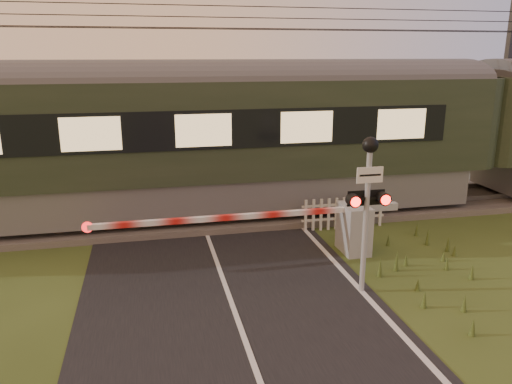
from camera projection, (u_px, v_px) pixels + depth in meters
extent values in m
plane|color=#303E18|center=(240.00, 327.00, 9.12)|extent=(160.00, 160.00, 0.00)
cube|color=black|center=(240.00, 326.00, 9.12)|extent=(6.00, 140.00, 0.02)
cube|color=#47423D|center=(200.00, 215.00, 15.22)|extent=(140.00, 3.40, 0.24)
cube|color=slate|center=(203.00, 216.00, 14.49)|extent=(140.00, 0.08, 0.14)
cube|color=slate|center=(198.00, 203.00, 15.84)|extent=(140.00, 0.08, 0.14)
cube|color=#2D2116|center=(200.00, 211.00, 15.18)|extent=(0.24, 2.20, 0.06)
cylinder|color=black|center=(196.00, 28.00, 13.48)|extent=(120.00, 0.02, 0.02)
cylinder|color=black|center=(193.00, 29.00, 14.04)|extent=(120.00, 0.02, 0.02)
cylinder|color=black|center=(194.00, 5.00, 13.60)|extent=(120.00, 0.02, 0.02)
cylinder|color=black|center=(194.00, 17.00, 13.68)|extent=(120.00, 0.02, 0.02)
cube|color=slate|center=(102.00, 195.00, 14.42)|extent=(21.84, 2.89, 1.08)
cube|color=#232F1F|center=(97.00, 130.00, 13.91)|extent=(22.75, 3.14, 2.71)
cylinder|color=#4C4C4F|center=(93.00, 80.00, 13.54)|extent=(22.75, 1.10, 1.10)
cube|color=#FFD893|center=(91.00, 134.00, 12.35)|extent=(19.57, 0.04, 0.85)
cube|color=gray|center=(354.00, 229.00, 12.44)|extent=(0.61, 0.94, 1.22)
cylinder|color=gray|center=(348.00, 229.00, 12.41)|extent=(0.13, 0.13, 1.22)
cube|color=gray|center=(378.00, 207.00, 12.43)|extent=(1.00, 0.18, 0.18)
cube|color=red|center=(225.00, 218.00, 11.63)|extent=(6.16, 0.12, 0.12)
cylinder|color=red|center=(87.00, 227.00, 10.99)|extent=(0.24, 0.04, 0.24)
cylinder|color=gray|center=(365.00, 224.00, 10.08)|extent=(0.11, 0.11, 2.98)
cube|color=white|center=(370.00, 175.00, 9.75)|extent=(0.55, 0.03, 0.32)
sphere|color=black|center=(370.00, 145.00, 9.65)|extent=(0.32, 0.32, 0.32)
cube|color=black|center=(367.00, 199.00, 9.94)|extent=(0.75, 0.06, 0.06)
cylinder|color=#FF140C|center=(356.00, 202.00, 9.70)|extent=(0.20, 0.02, 0.20)
cylinder|color=#FF140C|center=(386.00, 200.00, 9.83)|extent=(0.20, 0.02, 0.20)
cube|color=black|center=(366.00, 198.00, 9.98)|extent=(0.80, 0.02, 0.32)
cube|color=silver|center=(343.00, 218.00, 14.20)|extent=(2.48, 0.04, 0.06)
cube|color=silver|center=(344.00, 204.00, 14.09)|extent=(2.48, 0.04, 0.06)
cube|color=#2D2D30|center=(505.00, 84.00, 18.88)|extent=(0.23, 0.23, 7.43)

